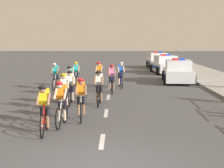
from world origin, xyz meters
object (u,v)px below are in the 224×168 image
at_px(police_car_nearest, 178,72).
at_px(police_car_second, 165,65).
at_px(cyclist_third, 81,98).
at_px(police_car_third, 158,61).
at_px(cyclist_fourth, 64,91).
at_px(cyclist_eleventh, 76,74).
at_px(cyclist_seventh, 70,80).
at_px(cyclist_tenth, 121,74).
at_px(cyclist_sixth, 99,87).
at_px(cyclist_twelfth, 99,74).
at_px(cyclist_ninth, 56,76).
at_px(cyclist_eighth, 112,78).
at_px(cyclist_lead, 44,108).
at_px(cyclist_second, 61,103).
at_px(cyclist_fifth, 70,87).

relative_size(police_car_nearest, police_car_second, 1.00).
bearing_deg(cyclist_third, police_car_third, 77.41).
bearing_deg(police_car_nearest, cyclist_fourth, -121.96).
xyz_separation_m(cyclist_fourth, cyclist_eleventh, (-0.34, 7.38, 0.00)).
bearing_deg(cyclist_fourth, cyclist_seventh, 93.95).
distance_m(cyclist_fourth, police_car_third, 22.81).
distance_m(cyclist_third, police_car_third, 24.34).
bearing_deg(cyclist_fourth, cyclist_tenth, 71.81).
xyz_separation_m(cyclist_sixth, cyclist_twelfth, (-0.26, 5.88, 0.00)).
bearing_deg(cyclist_twelfth, cyclist_ninth, -159.29).
relative_size(cyclist_seventh, cyclist_eighth, 1.00).
relative_size(cyclist_seventh, cyclist_eleventh, 1.00).
distance_m(cyclist_sixth, cyclist_ninth, 5.64).
bearing_deg(cyclist_lead, police_car_third, 76.40).
bearing_deg(cyclist_second, cyclist_eleventh, 93.53).
bearing_deg(cyclist_seventh, cyclist_sixth, -59.65).
bearing_deg(cyclist_second, cyclist_lead, -110.03).
xyz_separation_m(cyclist_third, police_car_third, (5.30, 23.75, -0.11)).
relative_size(cyclist_tenth, cyclist_eleventh, 1.00).
xyz_separation_m(cyclist_fifth, police_car_third, (6.06, 20.68, -0.11)).
relative_size(cyclist_eighth, police_car_nearest, 0.38).
height_order(cyclist_third, police_car_third, police_car_third).
xyz_separation_m(cyclist_third, police_car_second, (5.31, 18.19, -0.11)).
relative_size(cyclist_second, cyclist_twelfth, 1.00).
relative_size(cyclist_fourth, cyclist_sixth, 1.00).
bearing_deg(cyclist_second, cyclist_fourth, 95.92).
height_order(cyclist_fourth, cyclist_eleventh, same).
distance_m(cyclist_tenth, police_car_nearest, 4.71).
xyz_separation_m(cyclist_sixth, cyclist_tenth, (0.99, 5.88, 0.00)).
bearing_deg(cyclist_fifth, cyclist_lead, -91.86).
relative_size(cyclist_third, cyclist_eighth, 1.00).
bearing_deg(cyclist_sixth, cyclist_seventh, 120.35).
height_order(cyclist_third, cyclist_seventh, same).
xyz_separation_m(cyclist_lead, cyclist_eleventh, (-0.25, 11.13, 0.00)).
xyz_separation_m(cyclist_third, cyclist_sixth, (0.50, 2.96, 0.00)).
bearing_deg(cyclist_third, cyclist_twelfth, 88.47).
xyz_separation_m(cyclist_ninth, cyclist_twelfth, (2.42, 0.92, 0.00)).
distance_m(cyclist_eighth, police_car_third, 17.53).
height_order(cyclist_seventh, police_car_nearest, police_car_nearest).
bearing_deg(cyclist_seventh, cyclist_ninth, 115.91).
height_order(cyclist_tenth, cyclist_twelfth, same).
distance_m(cyclist_ninth, cyclist_twelfth, 2.59).
bearing_deg(cyclist_tenth, cyclist_eleventh, 173.08).
height_order(cyclist_sixth, cyclist_eighth, same).
bearing_deg(police_car_third, cyclist_third, -102.59).
bearing_deg(cyclist_second, cyclist_tenth, 78.25).
distance_m(cyclist_fifth, cyclist_eighth, 4.09).
bearing_deg(cyclist_eighth, police_car_second, 69.34).
height_order(cyclist_fourth, cyclist_ninth, same).
distance_m(cyclist_seventh, cyclist_eighth, 2.35).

